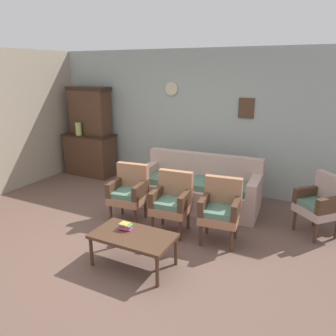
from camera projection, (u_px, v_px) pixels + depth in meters
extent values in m
plane|color=brown|center=(128.00, 244.00, 4.52)|extent=(7.68, 7.68, 0.00)
cube|color=#939E99|center=(200.00, 121.00, 6.37)|extent=(6.40, 0.06, 2.70)
cube|color=#472D1E|center=(246.00, 108.00, 5.86)|extent=(0.28, 0.02, 0.36)
cylinder|color=beige|center=(171.00, 89.00, 6.41)|extent=(0.26, 0.03, 0.26)
cube|color=#472D1E|center=(91.00, 155.00, 7.37)|extent=(1.10, 0.52, 0.90)
cube|color=black|center=(89.00, 135.00, 7.23)|extent=(1.16, 0.55, 0.03)
cube|color=#472D1E|center=(90.00, 112.00, 7.16)|extent=(0.90, 0.36, 0.95)
cube|color=black|center=(88.00, 88.00, 7.01)|extent=(0.99, 0.38, 0.08)
cylinder|color=#9BB75E|center=(78.00, 129.00, 7.10)|extent=(0.13, 0.13, 0.28)
cube|color=tan|center=(198.00, 196.00, 5.65)|extent=(2.10, 0.92, 0.42)
cube|color=tan|center=(204.00, 167.00, 5.80)|extent=(2.06, 0.28, 0.48)
cube|color=tan|center=(255.00, 186.00, 5.20)|extent=(0.21, 0.81, 0.24)
cube|color=tan|center=(149.00, 172.00, 5.91)|extent=(0.21, 0.81, 0.24)
cube|color=#4C705B|center=(233.00, 188.00, 5.31)|extent=(0.58, 0.59, 0.10)
cube|color=#4C705B|center=(197.00, 183.00, 5.54)|extent=(0.58, 0.59, 0.10)
cube|color=#4C705B|center=(165.00, 178.00, 5.77)|extent=(0.58, 0.59, 0.10)
cube|color=#9E6B4C|center=(128.00, 199.00, 5.11)|extent=(0.57, 0.54, 0.12)
cube|color=#4C705B|center=(127.00, 194.00, 5.06)|extent=(0.49, 0.46, 0.10)
cube|color=#9E6B4C|center=(133.00, 177.00, 5.20)|extent=(0.53, 0.16, 0.46)
cube|color=#472D1E|center=(140.00, 190.00, 4.98)|extent=(0.14, 0.49, 0.22)
cube|color=#472D1E|center=(115.00, 187.00, 5.13)|extent=(0.14, 0.49, 0.22)
cylinder|color=#472D1E|center=(135.00, 218.00, 4.93)|extent=(0.04, 0.04, 0.32)
cylinder|color=#472D1E|center=(111.00, 214.00, 5.07)|extent=(0.04, 0.04, 0.32)
cylinder|color=#472D1E|center=(145.00, 209.00, 5.27)|extent=(0.04, 0.04, 0.32)
cylinder|color=#472D1E|center=(122.00, 205.00, 5.41)|extent=(0.04, 0.04, 0.32)
cube|color=#9E6B4C|center=(171.00, 209.00, 4.74)|extent=(0.56, 0.53, 0.12)
cube|color=#4C705B|center=(170.00, 203.00, 4.70)|extent=(0.48, 0.45, 0.10)
cube|color=#9E6B4C|center=(176.00, 185.00, 4.84)|extent=(0.53, 0.15, 0.46)
cube|color=#472D1E|center=(185.00, 200.00, 4.62)|extent=(0.12, 0.49, 0.22)
cube|color=#472D1E|center=(157.00, 196.00, 4.77)|extent=(0.12, 0.49, 0.22)
cylinder|color=#472D1E|center=(180.00, 230.00, 4.57)|extent=(0.04, 0.04, 0.32)
cylinder|color=#472D1E|center=(153.00, 225.00, 4.71)|extent=(0.04, 0.04, 0.32)
cylinder|color=#472D1E|center=(188.00, 219.00, 4.90)|extent=(0.04, 0.04, 0.32)
cylinder|color=#472D1E|center=(163.00, 215.00, 5.05)|extent=(0.04, 0.04, 0.32)
cube|color=#9E6B4C|center=(219.00, 217.00, 4.47)|extent=(0.57, 0.54, 0.12)
cube|color=#4C705B|center=(219.00, 212.00, 4.43)|extent=(0.49, 0.46, 0.10)
cube|color=#9E6B4C|center=(223.00, 192.00, 4.57)|extent=(0.53, 0.16, 0.46)
cube|color=#472D1E|center=(236.00, 208.00, 4.35)|extent=(0.14, 0.49, 0.22)
cube|color=#472D1E|center=(204.00, 204.00, 4.49)|extent=(0.14, 0.49, 0.22)
cylinder|color=#472D1E|center=(232.00, 241.00, 4.30)|extent=(0.04, 0.04, 0.32)
cylinder|color=#472D1E|center=(201.00, 235.00, 4.43)|extent=(0.04, 0.04, 0.32)
cylinder|color=#472D1E|center=(236.00, 228.00, 4.64)|extent=(0.04, 0.04, 0.32)
cylinder|color=#472D1E|center=(207.00, 223.00, 4.78)|extent=(0.04, 0.04, 0.32)
cube|color=tan|center=(317.00, 210.00, 4.68)|extent=(0.71, 0.71, 0.12)
cube|color=#4C705B|center=(317.00, 205.00, 4.65)|extent=(0.60, 0.60, 0.10)
cube|color=tan|center=(331.00, 190.00, 4.67)|extent=(0.45, 0.43, 0.46)
cube|color=#472D1E|center=(331.00, 205.00, 4.44)|extent=(0.39, 0.41, 0.22)
cube|color=#472D1E|center=(307.00, 194.00, 4.83)|extent=(0.39, 0.41, 0.22)
cylinder|color=#472D1E|center=(316.00, 233.00, 4.50)|extent=(0.04, 0.04, 0.32)
cylinder|color=#472D1E|center=(294.00, 220.00, 4.88)|extent=(0.04, 0.04, 0.32)
cylinder|color=#472D1E|center=(314.00, 216.00, 5.00)|extent=(0.04, 0.04, 0.32)
cube|color=#472D1E|center=(133.00, 236.00, 3.93)|extent=(1.00, 0.56, 0.04)
cylinder|color=#472D1E|center=(114.00, 234.00, 4.39)|extent=(0.04, 0.04, 0.38)
cylinder|color=#472D1E|center=(176.00, 251.00, 4.00)|extent=(0.04, 0.04, 0.38)
cylinder|color=#472D1E|center=(91.00, 252.00, 3.98)|extent=(0.04, 0.04, 0.38)
cylinder|color=#472D1E|center=(157.00, 272.00, 3.59)|extent=(0.04, 0.04, 0.38)
cube|color=#9F3F88|center=(127.00, 229.00, 4.05)|extent=(0.14, 0.09, 0.02)
cube|color=#DA4197|center=(124.00, 227.00, 4.03)|extent=(0.12, 0.09, 0.03)
cube|color=#5A924E|center=(126.00, 225.00, 4.04)|extent=(0.16, 0.10, 0.02)
cube|color=#A4A041|center=(125.00, 224.00, 4.02)|extent=(0.12, 0.10, 0.02)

